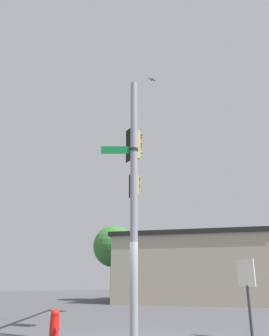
% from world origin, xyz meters
% --- Properties ---
extents(signal_pole, '(0.21, 0.21, 7.33)m').
position_xyz_m(signal_pole, '(0.00, 0.00, 3.66)').
color(signal_pole, gray).
rests_on(signal_pole, ground).
extents(mast_arm, '(6.88, 4.43, 0.16)m').
position_xyz_m(mast_arm, '(-3.40, 2.15, 6.88)').
color(mast_arm, gray).
extents(traffic_light_nearest_pole, '(0.54, 0.49, 1.31)m').
position_xyz_m(traffic_light_nearest_pole, '(-1.70, 1.10, 6.10)').
color(traffic_light_nearest_pole, black).
extents(traffic_light_mid_inner, '(0.54, 0.49, 1.31)m').
position_xyz_m(traffic_light_mid_inner, '(-6.34, 4.03, 6.10)').
color(traffic_light_mid_inner, black).
extents(street_name_sign, '(0.64, 0.94, 0.22)m').
position_xyz_m(street_name_sign, '(-0.16, -0.25, 5.12)').
color(street_name_sign, '#147238').
extents(bird_flying, '(0.20, 0.28, 0.08)m').
position_xyz_m(bird_flying, '(-1.89, 2.05, 9.23)').
color(bird_flying, '#4C4742').
extents(storefront_building, '(12.92, 12.78, 4.59)m').
position_xyz_m(storefront_building, '(-11.38, 12.21, 2.31)').
color(storefront_building, '#A89E89').
rests_on(storefront_building, ground).
extents(tree_by_storefront, '(3.17, 3.17, 5.59)m').
position_xyz_m(tree_by_storefront, '(-15.99, 8.10, 3.97)').
color(tree_by_storefront, '#4C3823').
rests_on(tree_by_storefront, ground).
extents(fire_hydrant, '(0.35, 0.24, 0.82)m').
position_xyz_m(fire_hydrant, '(-1.59, -1.45, 0.42)').
color(fire_hydrant, red).
rests_on(fire_hydrant, ground).
extents(historical_marker, '(0.60, 0.08, 2.13)m').
position_xyz_m(historical_marker, '(0.80, 3.31, 1.40)').
color(historical_marker, '#333333').
rests_on(historical_marker, ground).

